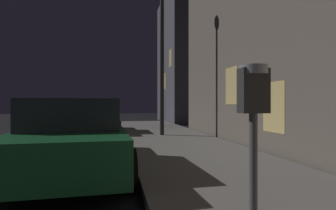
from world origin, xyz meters
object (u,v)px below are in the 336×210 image
parking_meter (253,118)px  street_lamp (162,34)px  car_yellow_cab (98,119)px  car_green (75,136)px

parking_meter → street_lamp: (0.87, 8.87, 2.84)m
car_yellow_cab → street_lamp: bearing=-37.9°
parking_meter → car_green: parking_meter is taller
car_yellow_cab → street_lamp: street_lamp is taller
car_green → street_lamp: street_lamp is taller
car_green → car_yellow_cab: (0.00, 6.94, -0.01)m
car_green → car_yellow_cab: size_ratio=1.12×
car_green → street_lamp: bearing=62.8°
parking_meter → car_green: 4.29m
street_lamp → car_yellow_cab: bearing=142.1°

